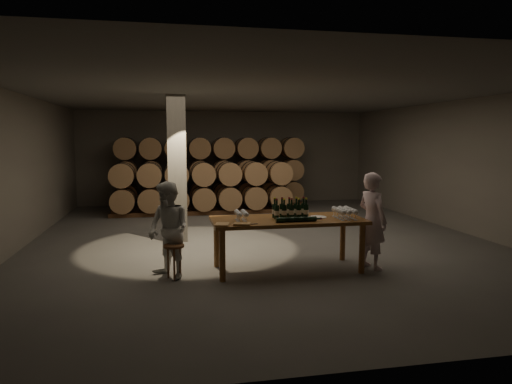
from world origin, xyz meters
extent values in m
plane|color=#52504D|center=(0.00, 0.00, 0.00)|extent=(12.00, 12.00, 0.00)
plane|color=#605E59|center=(0.00, 0.00, 3.20)|extent=(12.00, 12.00, 0.00)
plane|color=slate|center=(0.00, 6.00, 1.60)|extent=(10.00, 0.00, 10.00)
plane|color=slate|center=(0.00, -6.00, 1.60)|extent=(10.00, 0.00, 10.00)
plane|color=slate|center=(-5.00, 0.00, 1.60)|extent=(0.00, 12.00, 12.00)
plane|color=slate|center=(5.00, 0.00, 1.60)|extent=(0.00, 12.00, 12.00)
cube|color=slate|center=(-1.80, 0.20, 1.60)|extent=(0.40, 0.40, 3.20)
cylinder|color=brown|center=(-1.18, -2.93, 0.42)|extent=(0.10, 0.10, 0.84)
cylinder|color=brown|center=(1.18, -2.93, 0.42)|extent=(0.10, 0.10, 0.84)
cylinder|color=brown|center=(-1.18, -2.07, 0.42)|extent=(0.10, 0.10, 0.84)
cylinder|color=brown|center=(1.18, -2.07, 0.42)|extent=(0.10, 0.10, 0.84)
cube|color=brown|center=(0.00, -2.50, 0.87)|extent=(2.60, 1.10, 0.06)
cube|color=brown|center=(-0.57, 4.90, 0.06)|extent=(6.26, 0.10, 0.12)
cube|color=brown|center=(-0.57, 5.50, 0.06)|extent=(6.26, 0.10, 0.12)
cylinder|color=#AB7A4D|center=(-3.30, 5.20, 0.47)|extent=(0.70, 0.95, 0.70)
cylinder|color=black|center=(-3.30, 4.94, 0.47)|extent=(0.73, 0.04, 0.73)
cylinder|color=black|center=(-3.30, 5.46, 0.47)|extent=(0.73, 0.04, 0.73)
cylinder|color=#AB7A4D|center=(-2.52, 5.20, 0.47)|extent=(0.70, 0.95, 0.70)
cylinder|color=black|center=(-2.52, 4.94, 0.47)|extent=(0.73, 0.04, 0.73)
cylinder|color=black|center=(-2.52, 5.46, 0.47)|extent=(0.73, 0.04, 0.73)
cylinder|color=#AB7A4D|center=(-1.74, 5.20, 0.47)|extent=(0.70, 0.95, 0.70)
cylinder|color=black|center=(-1.74, 4.94, 0.47)|extent=(0.73, 0.04, 0.73)
cylinder|color=black|center=(-1.74, 5.46, 0.47)|extent=(0.73, 0.04, 0.73)
cylinder|color=#AB7A4D|center=(-0.96, 5.20, 0.47)|extent=(0.70, 0.95, 0.70)
cylinder|color=black|center=(-0.96, 4.94, 0.47)|extent=(0.73, 0.04, 0.73)
cylinder|color=black|center=(-0.96, 5.46, 0.47)|extent=(0.73, 0.04, 0.73)
cylinder|color=#AB7A4D|center=(-0.18, 5.20, 0.47)|extent=(0.70, 0.95, 0.70)
cylinder|color=black|center=(-0.18, 4.94, 0.47)|extent=(0.73, 0.04, 0.73)
cylinder|color=black|center=(-0.18, 5.46, 0.47)|extent=(0.73, 0.04, 0.73)
cylinder|color=#AB7A4D|center=(0.60, 5.20, 0.47)|extent=(0.70, 0.95, 0.70)
cylinder|color=black|center=(0.60, 4.94, 0.47)|extent=(0.73, 0.04, 0.73)
cylinder|color=black|center=(0.60, 5.46, 0.47)|extent=(0.73, 0.04, 0.73)
cylinder|color=#AB7A4D|center=(1.38, 5.20, 0.47)|extent=(0.70, 0.95, 0.70)
cylinder|color=black|center=(1.38, 4.94, 0.47)|extent=(0.73, 0.04, 0.73)
cylinder|color=black|center=(1.38, 5.46, 0.47)|extent=(0.73, 0.04, 0.73)
cylinder|color=#AB7A4D|center=(2.16, 5.20, 0.47)|extent=(0.70, 0.95, 0.70)
cylinder|color=black|center=(2.16, 4.94, 0.47)|extent=(0.73, 0.04, 0.73)
cylinder|color=black|center=(2.16, 5.46, 0.47)|extent=(0.73, 0.04, 0.73)
cylinder|color=#AB7A4D|center=(-3.30, 5.20, 1.21)|extent=(0.70, 0.95, 0.70)
cylinder|color=black|center=(-3.30, 4.94, 1.21)|extent=(0.73, 0.04, 0.73)
cylinder|color=black|center=(-3.30, 5.46, 1.21)|extent=(0.73, 0.04, 0.73)
cylinder|color=#AB7A4D|center=(-2.52, 5.20, 1.21)|extent=(0.70, 0.95, 0.70)
cylinder|color=black|center=(-2.52, 4.94, 1.21)|extent=(0.73, 0.04, 0.73)
cylinder|color=black|center=(-2.52, 5.46, 1.21)|extent=(0.73, 0.04, 0.73)
cylinder|color=#AB7A4D|center=(-1.74, 5.20, 1.21)|extent=(0.70, 0.95, 0.70)
cylinder|color=black|center=(-1.74, 4.94, 1.21)|extent=(0.73, 0.04, 0.73)
cylinder|color=black|center=(-1.74, 5.46, 1.21)|extent=(0.73, 0.04, 0.73)
cylinder|color=#AB7A4D|center=(-0.96, 5.20, 1.21)|extent=(0.70, 0.95, 0.70)
cylinder|color=black|center=(-0.96, 4.94, 1.21)|extent=(0.73, 0.04, 0.73)
cylinder|color=black|center=(-0.96, 5.46, 1.21)|extent=(0.73, 0.04, 0.73)
cylinder|color=#AB7A4D|center=(-0.18, 5.20, 1.21)|extent=(0.70, 0.95, 0.70)
cylinder|color=black|center=(-0.18, 4.94, 1.21)|extent=(0.73, 0.04, 0.73)
cylinder|color=black|center=(-0.18, 5.46, 1.21)|extent=(0.73, 0.04, 0.73)
cylinder|color=#AB7A4D|center=(0.60, 5.20, 1.21)|extent=(0.70, 0.95, 0.70)
cylinder|color=black|center=(0.60, 4.94, 1.21)|extent=(0.73, 0.04, 0.73)
cylinder|color=black|center=(0.60, 5.46, 1.21)|extent=(0.73, 0.04, 0.73)
cylinder|color=#AB7A4D|center=(1.38, 5.20, 1.21)|extent=(0.70, 0.95, 0.70)
cylinder|color=black|center=(1.38, 4.94, 1.21)|extent=(0.73, 0.04, 0.73)
cylinder|color=black|center=(1.38, 5.46, 1.21)|extent=(0.73, 0.04, 0.73)
cylinder|color=#AB7A4D|center=(2.16, 5.20, 1.21)|extent=(0.70, 0.95, 0.70)
cylinder|color=black|center=(2.16, 4.94, 1.21)|extent=(0.73, 0.04, 0.73)
cylinder|color=black|center=(2.16, 5.46, 1.21)|extent=(0.73, 0.04, 0.73)
cylinder|color=#AB7A4D|center=(-3.30, 5.20, 1.95)|extent=(0.70, 0.95, 0.70)
cylinder|color=black|center=(-3.30, 4.94, 1.95)|extent=(0.73, 0.04, 0.73)
cylinder|color=black|center=(-3.30, 5.46, 1.95)|extent=(0.73, 0.04, 0.73)
cylinder|color=#AB7A4D|center=(-2.52, 5.20, 1.95)|extent=(0.70, 0.95, 0.70)
cylinder|color=black|center=(-2.52, 4.94, 1.95)|extent=(0.73, 0.04, 0.73)
cylinder|color=black|center=(-2.52, 5.46, 1.95)|extent=(0.73, 0.04, 0.73)
cylinder|color=#AB7A4D|center=(-1.74, 5.20, 1.95)|extent=(0.70, 0.95, 0.70)
cylinder|color=black|center=(-1.74, 4.94, 1.95)|extent=(0.73, 0.04, 0.73)
cylinder|color=black|center=(-1.74, 5.46, 1.95)|extent=(0.73, 0.04, 0.73)
cylinder|color=#AB7A4D|center=(-0.96, 5.20, 1.95)|extent=(0.70, 0.95, 0.70)
cylinder|color=black|center=(-0.96, 4.94, 1.95)|extent=(0.73, 0.04, 0.73)
cylinder|color=black|center=(-0.96, 5.46, 1.95)|extent=(0.73, 0.04, 0.73)
cylinder|color=#AB7A4D|center=(-0.18, 5.20, 1.95)|extent=(0.70, 0.95, 0.70)
cylinder|color=black|center=(-0.18, 4.94, 1.95)|extent=(0.73, 0.04, 0.73)
cylinder|color=black|center=(-0.18, 5.46, 1.95)|extent=(0.73, 0.04, 0.73)
cylinder|color=#AB7A4D|center=(0.60, 5.20, 1.95)|extent=(0.70, 0.95, 0.70)
cylinder|color=black|center=(0.60, 4.94, 1.95)|extent=(0.73, 0.04, 0.73)
cylinder|color=black|center=(0.60, 5.46, 1.95)|extent=(0.73, 0.04, 0.73)
cylinder|color=#AB7A4D|center=(1.38, 5.20, 1.95)|extent=(0.70, 0.95, 0.70)
cylinder|color=black|center=(1.38, 4.94, 1.95)|extent=(0.73, 0.04, 0.73)
cylinder|color=black|center=(1.38, 5.46, 1.95)|extent=(0.73, 0.04, 0.73)
cylinder|color=#AB7A4D|center=(2.16, 5.20, 1.95)|extent=(0.70, 0.95, 0.70)
cylinder|color=black|center=(2.16, 4.94, 1.95)|extent=(0.73, 0.04, 0.73)
cylinder|color=black|center=(2.16, 5.46, 1.95)|extent=(0.73, 0.04, 0.73)
cube|color=brown|center=(-0.96, 3.50, 0.06)|extent=(5.48, 0.10, 0.12)
cube|color=brown|center=(-0.96, 4.10, 0.06)|extent=(5.48, 0.10, 0.12)
cylinder|color=#AB7A4D|center=(-3.30, 3.80, 0.47)|extent=(0.70, 0.95, 0.70)
cylinder|color=black|center=(-3.30, 3.54, 0.47)|extent=(0.73, 0.04, 0.73)
cylinder|color=black|center=(-3.30, 4.06, 0.47)|extent=(0.73, 0.04, 0.73)
cylinder|color=#AB7A4D|center=(-2.52, 3.80, 0.47)|extent=(0.70, 0.95, 0.70)
cylinder|color=black|center=(-2.52, 3.54, 0.47)|extent=(0.73, 0.04, 0.73)
cylinder|color=black|center=(-2.52, 4.06, 0.47)|extent=(0.73, 0.04, 0.73)
cylinder|color=#AB7A4D|center=(-1.74, 3.80, 0.47)|extent=(0.70, 0.95, 0.70)
cylinder|color=black|center=(-1.74, 3.54, 0.47)|extent=(0.73, 0.04, 0.73)
cylinder|color=black|center=(-1.74, 4.06, 0.47)|extent=(0.73, 0.04, 0.73)
cylinder|color=#AB7A4D|center=(-0.96, 3.80, 0.47)|extent=(0.70, 0.95, 0.70)
cylinder|color=black|center=(-0.96, 3.54, 0.47)|extent=(0.73, 0.04, 0.73)
cylinder|color=black|center=(-0.96, 4.06, 0.47)|extent=(0.73, 0.04, 0.73)
cylinder|color=#AB7A4D|center=(-0.18, 3.80, 0.47)|extent=(0.70, 0.95, 0.70)
cylinder|color=black|center=(-0.18, 3.54, 0.47)|extent=(0.73, 0.04, 0.73)
cylinder|color=black|center=(-0.18, 4.06, 0.47)|extent=(0.73, 0.04, 0.73)
cylinder|color=#AB7A4D|center=(0.60, 3.80, 0.47)|extent=(0.70, 0.95, 0.70)
cylinder|color=black|center=(0.60, 3.54, 0.47)|extent=(0.73, 0.04, 0.73)
cylinder|color=black|center=(0.60, 4.06, 0.47)|extent=(0.73, 0.04, 0.73)
cylinder|color=#AB7A4D|center=(1.38, 3.80, 0.47)|extent=(0.70, 0.95, 0.70)
cylinder|color=black|center=(1.38, 3.54, 0.47)|extent=(0.73, 0.04, 0.73)
cylinder|color=black|center=(1.38, 4.06, 0.47)|extent=(0.73, 0.04, 0.73)
cylinder|color=#AB7A4D|center=(-3.30, 3.80, 1.21)|extent=(0.70, 0.95, 0.70)
cylinder|color=black|center=(-3.30, 3.54, 1.21)|extent=(0.73, 0.04, 0.73)
cylinder|color=black|center=(-3.30, 4.06, 1.21)|extent=(0.73, 0.04, 0.73)
cylinder|color=#AB7A4D|center=(-2.52, 3.80, 1.21)|extent=(0.70, 0.95, 0.70)
cylinder|color=black|center=(-2.52, 3.54, 1.21)|extent=(0.73, 0.04, 0.73)
cylinder|color=black|center=(-2.52, 4.06, 1.21)|extent=(0.73, 0.04, 0.73)
cylinder|color=#AB7A4D|center=(-1.74, 3.80, 1.21)|extent=(0.70, 0.95, 0.70)
cylinder|color=black|center=(-1.74, 3.54, 1.21)|extent=(0.73, 0.04, 0.73)
cylinder|color=black|center=(-1.74, 4.06, 1.21)|extent=(0.73, 0.04, 0.73)
cylinder|color=#AB7A4D|center=(-0.96, 3.80, 1.21)|extent=(0.70, 0.95, 0.70)
cylinder|color=black|center=(-0.96, 3.54, 1.21)|extent=(0.73, 0.04, 0.73)
cylinder|color=black|center=(-0.96, 4.06, 1.21)|extent=(0.73, 0.04, 0.73)
cylinder|color=#AB7A4D|center=(-0.18, 3.80, 1.21)|extent=(0.70, 0.95, 0.70)
cylinder|color=black|center=(-0.18, 3.54, 1.21)|extent=(0.73, 0.04, 0.73)
cylinder|color=black|center=(-0.18, 4.06, 1.21)|extent=(0.73, 0.04, 0.73)
cylinder|color=#AB7A4D|center=(0.60, 3.80, 1.21)|extent=(0.70, 0.95, 0.70)
cylinder|color=black|center=(0.60, 3.54, 1.21)|extent=(0.73, 0.04, 0.73)
cylinder|color=black|center=(0.60, 4.06, 1.21)|extent=(0.73, 0.04, 0.73)
cylinder|color=#AB7A4D|center=(1.38, 3.80, 1.21)|extent=(0.70, 0.95, 0.70)
cylinder|color=black|center=(1.38, 3.54, 1.21)|extent=(0.73, 0.04, 0.73)
cylinder|color=black|center=(1.38, 4.06, 1.21)|extent=(0.73, 0.04, 0.73)
cylinder|color=black|center=(-0.20, -2.51, 1.02)|extent=(0.09, 0.09, 0.24)
cylinder|color=silver|center=(-0.20, -2.51, 1.01)|extent=(0.09, 0.09, 0.08)
cylinder|color=black|center=(-0.20, -2.51, 1.18)|extent=(0.03, 0.03, 0.10)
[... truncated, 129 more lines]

